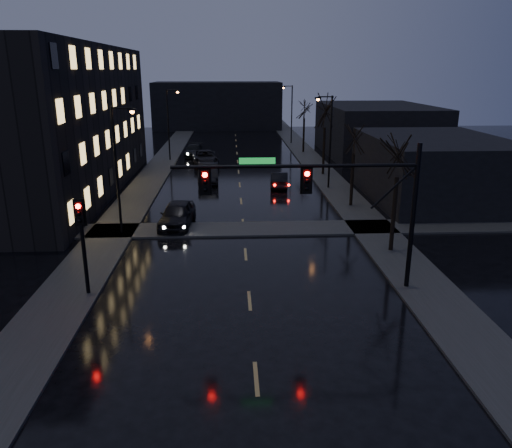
{
  "coord_description": "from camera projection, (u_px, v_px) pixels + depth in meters",
  "views": [
    {
      "loc": [
        -0.74,
        -12.66,
        10.08
      ],
      "look_at": [
        0.37,
        9.48,
        3.2
      ],
      "focal_mm": 35.0,
      "sensor_mm": 36.0,
      "label": 1
    }
  ],
  "objects": [
    {
      "name": "oncoming_car_c",
      "position": [
        205.0,
        158.0,
        54.67
      ],
      "size": [
        3.34,
        6.12,
        1.63
      ],
      "primitive_type": "imported",
      "rotation": [
        0.0,
        0.0,
        0.11
      ],
      "color": "black",
      "rests_on": "ground"
    },
    {
      "name": "oncoming_car_d",
      "position": [
        194.0,
        150.0,
        60.27
      ],
      "size": [
        2.19,
        5.06,
        1.45
      ],
      "primitive_type": "imported",
      "rotation": [
        0.0,
        0.0,
        -0.03
      ],
      "color": "black",
      "rests_on": "ground"
    },
    {
      "name": "apartment_block",
      "position": [
        40.0,
        121.0,
        41.15
      ],
      "size": [
        12.0,
        30.0,
        12.0
      ],
      "primitive_type": "cube",
      "color": "black",
      "rests_on": "ground"
    },
    {
      "name": "far_block",
      "position": [
        218.0,
        105.0,
        88.17
      ],
      "size": [
        22.0,
        10.0,
        8.0
      ],
      "primitive_type": "cube",
      "color": "black",
      "rests_on": "ground"
    },
    {
      "name": "signal_pole_left",
      "position": [
        82.0,
        234.0,
        22.42
      ],
      "size": [
        0.35,
        0.41,
        4.53
      ],
      "color": "black",
      "rests_on": "ground"
    },
    {
      "name": "sidewalk_left",
      "position": [
        151.0,
        178.0,
        48.06
      ],
      "size": [
        3.0,
        140.0,
        0.12
      ],
      "primitive_type": "cube",
      "color": "#2D2D2B",
      "rests_on": "ground"
    },
    {
      "name": "tree_mid_a",
      "position": [
        355.0,
        130.0,
        36.66
      ],
      "size": [
        3.3,
        3.3,
        7.58
      ],
      "color": "black",
      "rests_on": "ground"
    },
    {
      "name": "ground",
      "position": [
        259.0,
        417.0,
        15.1
      ],
      "size": [
        160.0,
        160.0,
        0.0
      ],
      "primitive_type": "plane",
      "color": "black",
      "rests_on": "ground"
    },
    {
      "name": "tree_near",
      "position": [
        400.0,
        144.0,
        27.01
      ],
      "size": [
        3.52,
        3.52,
        8.08
      ],
      "color": "black",
      "rests_on": "ground"
    },
    {
      "name": "commercial_right_far",
      "position": [
        376.0,
        130.0,
        60.81
      ],
      "size": [
        12.0,
        18.0,
        6.0
      ],
      "primitive_type": "cube",
      "color": "black",
      "rests_on": "ground"
    },
    {
      "name": "oncoming_car_a",
      "position": [
        177.0,
        214.0,
        33.21
      ],
      "size": [
        2.43,
        5.09,
        1.68
      ],
      "primitive_type": "imported",
      "rotation": [
        0.0,
        0.0,
        -0.09
      ],
      "color": "black",
      "rests_on": "ground"
    },
    {
      "name": "commercial_right_near",
      "position": [
        434.0,
        169.0,
        39.9
      ],
      "size": [
        10.0,
        14.0,
        5.0
      ],
      "primitive_type": "cube",
      "color": "black",
      "rests_on": "ground"
    },
    {
      "name": "streetlight_l_near",
      "position": [
        119.0,
        160.0,
        30.49
      ],
      "size": [
        1.53,
        0.28,
        8.0
      ],
      "color": "black",
      "rests_on": "ground"
    },
    {
      "name": "signal_mast",
      "position": [
        334.0,
        191.0,
        22.42
      ],
      "size": [
        11.11,
        0.41,
        7.0
      ],
      "color": "black",
      "rests_on": "ground"
    },
    {
      "name": "streetlight_r_mid",
      "position": [
        328.0,
        134.0,
        42.66
      ],
      "size": [
        1.53,
        0.28,
        8.0
      ],
      "color": "black",
      "rests_on": "ground"
    },
    {
      "name": "sidewalk_cross",
      "position": [
        244.0,
        229.0,
        32.73
      ],
      "size": [
        40.0,
        3.0,
        0.12
      ],
      "primitive_type": "cube",
      "color": "#2D2D2B",
      "rests_on": "ground"
    },
    {
      "name": "streetlight_l_far",
      "position": [
        170.0,
        119.0,
        56.24
      ],
      "size": [
        1.53,
        0.28,
        8.0
      ],
      "color": "black",
      "rests_on": "ground"
    },
    {
      "name": "streetlight_r_far",
      "position": [
        290.0,
        109.0,
        69.37
      ],
      "size": [
        1.53,
        0.28,
        8.0
      ],
      "color": "black",
      "rests_on": "ground"
    },
    {
      "name": "oncoming_car_b",
      "position": [
        208.0,
        173.0,
        46.41
      ],
      "size": [
        1.99,
        5.27,
        1.72
      ],
      "primitive_type": "imported",
      "rotation": [
        0.0,
        0.0,
        0.03
      ],
      "color": "black",
      "rests_on": "ground"
    },
    {
      "name": "lead_car",
      "position": [
        279.0,
        180.0,
        44.4
      ],
      "size": [
        1.9,
        4.36,
        1.4
      ],
      "primitive_type": "imported",
      "rotation": [
        0.0,
        0.0,
        3.04
      ],
      "color": "black",
      "rests_on": "ground"
    },
    {
      "name": "tree_far",
      "position": [
        305.0,
        104.0,
        61.4
      ],
      "size": [
        3.43,
        3.43,
        7.88
      ],
      "color": "black",
      "rests_on": "ground"
    },
    {
      "name": "sidewalk_right",
      "position": [
        326.0,
        176.0,
        48.87
      ],
      "size": [
        3.0,
        140.0,
        0.12
      ],
      "primitive_type": "cube",
      "color": "#2D2D2B",
      "rests_on": "ground"
    },
    {
      "name": "tree_mid_b",
      "position": [
        326.0,
        107.0,
        47.88
      ],
      "size": [
        3.74,
        3.74,
        8.59
      ],
      "color": "black",
      "rests_on": "ground"
    }
  ]
}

